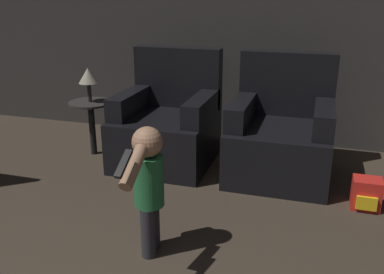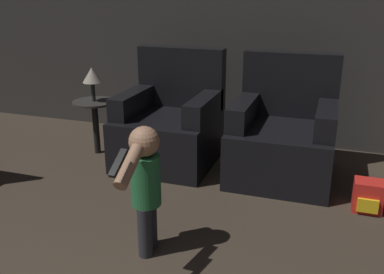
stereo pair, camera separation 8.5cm
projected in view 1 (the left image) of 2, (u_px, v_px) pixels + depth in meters
name	position (u px, v px, depth m)	size (l,w,h in m)	color
wall_back	(219.00, 13.00, 4.30)	(8.40, 0.05, 2.60)	#33302D
armchair_left	(168.00, 125.00, 3.94)	(0.83, 0.88, 1.02)	black
armchair_right	(281.00, 136.00, 3.66)	(0.84, 0.88, 1.02)	black
person_toddler	(148.00, 182.00, 2.48)	(0.18, 0.56, 0.81)	#28282D
toy_backpack	(366.00, 194.00, 3.13)	(0.20, 0.19, 0.23)	red
side_table	(91.00, 112.00, 4.07)	(0.41, 0.41, 0.52)	black
lamp	(88.00, 76.00, 3.95)	(0.18, 0.18, 0.32)	#262626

